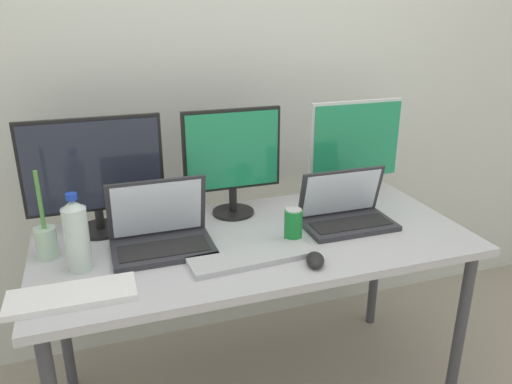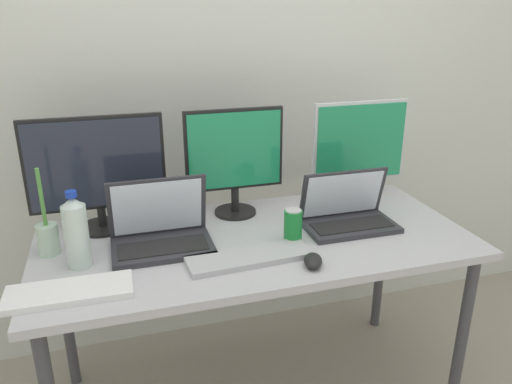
{
  "view_description": "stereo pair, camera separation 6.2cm",
  "coord_description": "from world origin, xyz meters",
  "px_view_note": "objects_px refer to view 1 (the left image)",
  "views": [
    {
      "loc": [
        -0.54,
        -1.58,
        1.55
      ],
      "look_at": [
        0.0,
        0.0,
        0.92
      ],
      "focal_mm": 35.0,
      "sensor_mm": 36.0,
      "label": 1
    },
    {
      "loc": [
        -0.48,
        -1.6,
        1.55
      ],
      "look_at": [
        0.0,
        0.0,
        0.92
      ],
      "focal_mm": 35.0,
      "sensor_mm": 36.0,
      "label": 2
    }
  ],
  "objects_px": {
    "monitor_right": "(355,147)",
    "soda_can_near_keyboard": "(293,225)",
    "work_desk": "(256,253)",
    "keyboard_aux": "(251,257)",
    "mouse_by_keyboard": "(315,260)",
    "bamboo_vase": "(46,240)",
    "water_bottle": "(77,235)",
    "monitor_left": "(94,172)",
    "keyboard_main": "(72,296)",
    "laptop_silver": "(161,233)",
    "monitor_center": "(232,157)",
    "laptop_secondary": "(346,212)"
  },
  "relations": [
    {
      "from": "bamboo_vase",
      "to": "water_bottle",
      "type": "bearing_deg",
      "value": -49.44
    },
    {
      "from": "laptop_silver",
      "to": "keyboard_aux",
      "type": "xyz_separation_m",
      "value": [
        0.27,
        -0.19,
        -0.05
      ]
    },
    {
      "from": "soda_can_near_keyboard",
      "to": "laptop_secondary",
      "type": "bearing_deg",
      "value": 16.04
    },
    {
      "from": "work_desk",
      "to": "laptop_secondary",
      "type": "distance_m",
      "value": 0.39
    },
    {
      "from": "monitor_left",
      "to": "keyboard_main",
      "type": "height_order",
      "value": "monitor_left"
    },
    {
      "from": "monitor_right",
      "to": "keyboard_main",
      "type": "distance_m",
      "value": 1.29
    },
    {
      "from": "laptop_silver",
      "to": "water_bottle",
      "type": "height_order",
      "value": "water_bottle"
    },
    {
      "from": "work_desk",
      "to": "keyboard_main",
      "type": "height_order",
      "value": "keyboard_main"
    },
    {
      "from": "monitor_center",
      "to": "mouse_by_keyboard",
      "type": "xyz_separation_m",
      "value": [
        0.14,
        -0.5,
        -0.22
      ]
    },
    {
      "from": "keyboard_main",
      "to": "soda_can_near_keyboard",
      "type": "distance_m",
      "value": 0.78
    },
    {
      "from": "keyboard_aux",
      "to": "bamboo_vase",
      "type": "height_order",
      "value": "bamboo_vase"
    },
    {
      "from": "monitor_right",
      "to": "soda_can_near_keyboard",
      "type": "distance_m",
      "value": 0.55
    },
    {
      "from": "monitor_right",
      "to": "mouse_by_keyboard",
      "type": "relative_size",
      "value": 4.54
    },
    {
      "from": "monitor_right",
      "to": "soda_can_near_keyboard",
      "type": "xyz_separation_m",
      "value": [
        -0.42,
        -0.32,
        -0.17
      ]
    },
    {
      "from": "laptop_secondary",
      "to": "soda_can_near_keyboard",
      "type": "xyz_separation_m",
      "value": [
        -0.25,
        -0.07,
        0.01
      ]
    },
    {
      "from": "bamboo_vase",
      "to": "keyboard_aux",
      "type": "bearing_deg",
      "value": -20.49
    },
    {
      "from": "monitor_center",
      "to": "laptop_silver",
      "type": "xyz_separation_m",
      "value": [
        -0.33,
        -0.21,
        -0.19
      ]
    },
    {
      "from": "monitor_center",
      "to": "water_bottle",
      "type": "height_order",
      "value": "monitor_center"
    },
    {
      "from": "monitor_left",
      "to": "keyboard_main",
      "type": "distance_m",
      "value": 0.52
    },
    {
      "from": "monitor_center",
      "to": "water_bottle",
      "type": "xyz_separation_m",
      "value": [
        -0.6,
        -0.28,
        -0.12
      ]
    },
    {
      "from": "mouse_by_keyboard",
      "to": "bamboo_vase",
      "type": "distance_m",
      "value": 0.91
    },
    {
      "from": "work_desk",
      "to": "keyboard_aux",
      "type": "height_order",
      "value": "keyboard_aux"
    },
    {
      "from": "work_desk",
      "to": "water_bottle",
      "type": "height_order",
      "value": "water_bottle"
    },
    {
      "from": "monitor_center",
      "to": "keyboard_main",
      "type": "height_order",
      "value": "monitor_center"
    },
    {
      "from": "laptop_secondary",
      "to": "keyboard_main",
      "type": "relative_size",
      "value": 0.95
    },
    {
      "from": "work_desk",
      "to": "soda_can_near_keyboard",
      "type": "height_order",
      "value": "soda_can_near_keyboard"
    },
    {
      "from": "monitor_center",
      "to": "bamboo_vase",
      "type": "bearing_deg",
      "value": -167.2
    },
    {
      "from": "monitor_left",
      "to": "bamboo_vase",
      "type": "height_order",
      "value": "monitor_left"
    },
    {
      "from": "monitor_left",
      "to": "keyboard_aux",
      "type": "xyz_separation_m",
      "value": [
        0.47,
        -0.4,
        -0.23
      ]
    },
    {
      "from": "monitor_center",
      "to": "work_desk",
      "type": "bearing_deg",
      "value": -86.1
    },
    {
      "from": "keyboard_aux",
      "to": "water_bottle",
      "type": "height_order",
      "value": "water_bottle"
    },
    {
      "from": "work_desk",
      "to": "monitor_left",
      "type": "xyz_separation_m",
      "value": [
        -0.54,
        0.24,
        0.3
      ]
    },
    {
      "from": "monitor_left",
      "to": "soda_can_near_keyboard",
      "type": "height_order",
      "value": "monitor_left"
    },
    {
      "from": "work_desk",
      "to": "laptop_secondary",
      "type": "relative_size",
      "value": 4.54
    },
    {
      "from": "soda_can_near_keyboard",
      "to": "monitor_left",
      "type": "bearing_deg",
      "value": 154.38
    },
    {
      "from": "monitor_right",
      "to": "soda_can_near_keyboard",
      "type": "bearing_deg",
      "value": -142.81
    },
    {
      "from": "laptop_secondary",
      "to": "work_desk",
      "type": "bearing_deg",
      "value": 179.89
    },
    {
      "from": "keyboard_main",
      "to": "keyboard_aux",
      "type": "relative_size",
      "value": 0.87
    },
    {
      "from": "work_desk",
      "to": "keyboard_aux",
      "type": "xyz_separation_m",
      "value": [
        -0.07,
        -0.16,
        0.08
      ]
    },
    {
      "from": "monitor_center",
      "to": "keyboard_main",
      "type": "relative_size",
      "value": 1.19
    },
    {
      "from": "keyboard_main",
      "to": "bamboo_vase",
      "type": "bearing_deg",
      "value": 105.3
    },
    {
      "from": "work_desk",
      "to": "keyboard_aux",
      "type": "relative_size",
      "value": 3.74
    },
    {
      "from": "mouse_by_keyboard",
      "to": "water_bottle",
      "type": "height_order",
      "value": "water_bottle"
    },
    {
      "from": "monitor_left",
      "to": "soda_can_near_keyboard",
      "type": "relative_size",
      "value": 3.99
    },
    {
      "from": "laptop_silver",
      "to": "laptop_secondary",
      "type": "xyz_separation_m",
      "value": [
        0.71,
        -0.03,
        -0.01
      ]
    },
    {
      "from": "bamboo_vase",
      "to": "laptop_silver",
      "type": "bearing_deg",
      "value": -8.07
    },
    {
      "from": "monitor_right",
      "to": "laptop_secondary",
      "type": "bearing_deg",
      "value": -124.04
    },
    {
      "from": "laptop_secondary",
      "to": "mouse_by_keyboard",
      "type": "relative_size",
      "value": 3.65
    },
    {
      "from": "soda_can_near_keyboard",
      "to": "bamboo_vase",
      "type": "bearing_deg",
      "value": 169.49
    },
    {
      "from": "laptop_secondary",
      "to": "bamboo_vase",
      "type": "bearing_deg",
      "value": 175.65
    }
  ]
}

